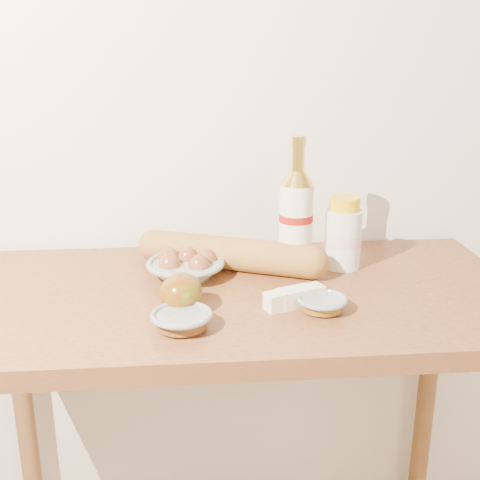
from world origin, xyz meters
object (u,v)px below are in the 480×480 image
table (239,342)px  cream_bottle (343,235)px  egg_bowl (186,266)px  bourbon_bottle (296,218)px  baguette (230,254)px

table → cream_bottle: size_ratio=7.23×
table → cream_bottle: cream_bottle is taller
cream_bottle → egg_bowl: 0.37m
table → bourbon_bottle: (0.14, 0.10, 0.25)m
egg_bowl → baguette: (0.10, 0.04, 0.01)m
cream_bottle → baguette: cream_bottle is taller
cream_bottle → egg_bowl: size_ratio=0.84×
table → egg_bowl: egg_bowl is taller
baguette → cream_bottle: bearing=21.4°
table → baguette: 0.20m
bourbon_bottle → cream_bottle: bourbon_bottle is taller
egg_bowl → bourbon_bottle: bearing=3.6°
bourbon_bottle → cream_bottle: size_ratio=1.85×
egg_bowl → baguette: size_ratio=0.44×
cream_bottle → egg_bowl: cream_bottle is taller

